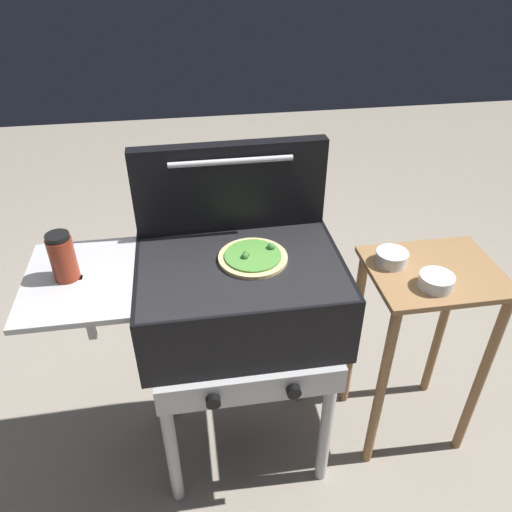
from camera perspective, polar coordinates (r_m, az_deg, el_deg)
name	(u,v)px	position (r m, az deg, el deg)	size (l,w,h in m)	color
ground_plane	(244,442)	(2.17, -1.40, -20.58)	(8.00, 8.00, 0.00)	gray
grill	(237,300)	(1.60, -2.25, -5.13)	(0.96, 0.53, 0.90)	black
grill_lid_open	(230,187)	(1.62, -2.96, 7.94)	(0.63, 0.08, 0.30)	black
pizza_veggie	(253,257)	(1.53, -0.33, -0.10)	(0.21, 0.21, 0.04)	#E0C17F
sauce_jar	(63,257)	(1.52, -21.38, -0.10)	(0.07, 0.07, 0.15)	maroon
prep_table	(422,322)	(1.91, 18.58, -7.18)	(0.44, 0.36, 0.80)	olive
topping_bowl_near	(436,282)	(1.67, 20.02, -2.79)	(0.11, 0.11, 0.04)	silver
topping_bowl_far	(392,258)	(1.74, 15.35, -0.21)	(0.11, 0.11, 0.04)	silver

